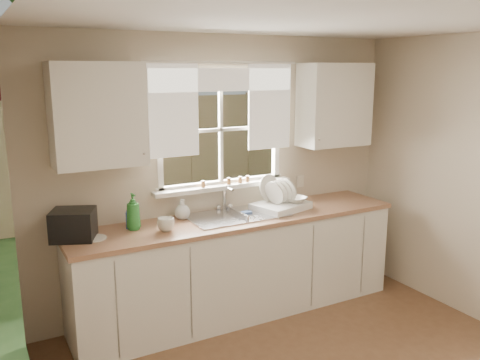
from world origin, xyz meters
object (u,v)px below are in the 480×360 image
soap_bottle_a (133,212)px  black_appliance (73,225)px  cup (166,225)px  dish_rack (280,202)px

soap_bottle_a → black_appliance: (-0.48, -0.01, -0.03)m
soap_bottle_a → cup: soap_bottle_a is taller
cup → black_appliance: bearing=150.7°
cup → black_appliance: 0.71m
dish_rack → soap_bottle_a: (-1.38, 0.06, 0.08)m
dish_rack → black_appliance: (-1.86, 0.05, 0.05)m
soap_bottle_a → black_appliance: 0.48m
soap_bottle_a → dish_rack: bearing=-6.5°
soap_bottle_a → cup: 0.29m
black_appliance → soap_bottle_a: bearing=25.1°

